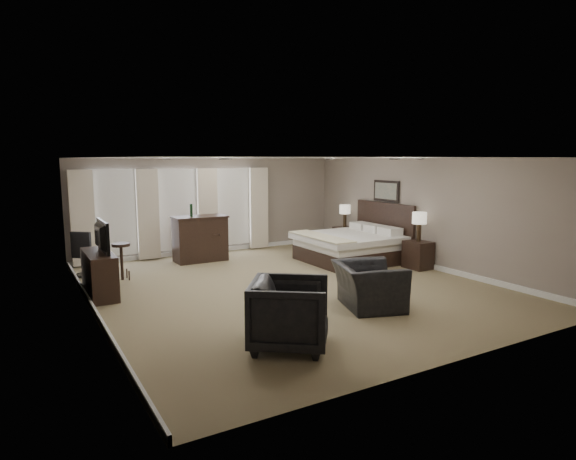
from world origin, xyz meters
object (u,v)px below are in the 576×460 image
armchair_near (369,278)px  lamp_near (419,227)px  nightstand_near (418,255)px  desk_chair (87,253)px  armchair_far (290,310)px  dresser (99,274)px  lamp_far (345,216)px  bar_stool_right (214,247)px  bed (351,233)px  nightstand_far (344,238)px  bar_counter (200,238)px  bar_stool_left (122,262)px  tv (98,249)px

armchair_near → lamp_near: bearing=-40.5°
nightstand_near → lamp_near: (0.00, 0.00, 0.67)m
desk_chair → armchair_far: bearing=146.5°
lamp_near → dresser: size_ratio=0.48×
lamp_far → bar_stool_right: size_ratio=0.91×
armchair_far → bed: bearing=-9.6°
bed → nightstand_far: bearing=58.5°
armchair_far → bar_counter: bar_counter is taller
bar_stool_right → bar_stool_left: bearing=-161.2°
tv → bar_stool_left: (0.61, 1.03, -0.51)m
tv → armchair_near: (3.95, -3.14, -0.38)m
dresser → bed: bearing=0.9°
armchair_far → desk_chair: size_ratio=1.03×
nightstand_near → bar_counter: 5.39m
bed → nightstand_far: 1.75m
armchair_near → nightstand_far: bearing=-13.9°
tv → bar_stool_right: tv is taller
nightstand_far → bar_stool_left: 6.33m
desk_chair → armchair_near: bearing=167.6°
lamp_far → dresser: size_ratio=0.45×
bar_counter → bar_stool_left: bearing=-154.4°
tv → bar_stool_right: size_ratio=1.46×
nightstand_near → bar_stool_left: 6.74m
bed → desk_chair: (-6.00, 1.70, -0.21)m
lamp_near → armchair_far: 5.75m
bar_counter → bar_stool_left: (-2.13, -1.02, -0.18)m
bar_stool_left → desk_chair: bearing=126.8°
bar_counter → desk_chair: bearing=-174.8°
bar_stool_left → desk_chair: size_ratio=0.78×
dresser → bar_stool_left: dresser is taller
armchair_far → bar_counter: size_ratio=0.79×
nightstand_far → armchair_far: bearing=-132.4°
lamp_far → bar_counter: bearing=173.1°
nightstand_far → armchair_near: bearing=-122.4°
nightstand_far → dresser: 7.09m
bed → nightstand_near: 1.75m
armchair_far → bar_stool_right: bearing=24.3°
lamp_far → armchair_far: bearing=-132.4°
tv → bar_stool_right: bearing=-58.6°
bar_stool_left → armchair_far: bearing=-76.3°
tv → bar_counter: 3.44m
armchair_near → bar_stool_right: 5.08m
bed → bar_stool_right: bearing=149.4°
nightstand_near → bar_counter: bar_counter is taller
nightstand_near → bar_stool_right: bar_stool_right is taller
bed → lamp_near: bearing=-58.5°
bar_stool_right → lamp_far: bearing=-4.6°
lamp_near → desk_chair: bearing=155.4°
bar_stool_right → nightstand_near: bearing=-39.7°
bar_counter → bar_stool_right: 0.43m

